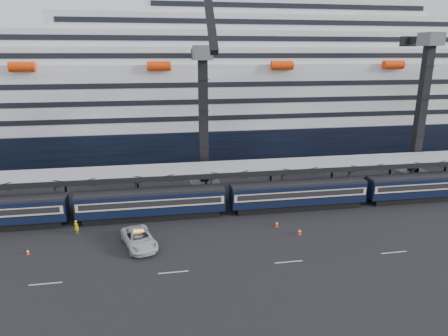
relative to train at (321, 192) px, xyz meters
The scene contains 11 objects.
ground 11.25m from the train, 65.06° to the right, with size 260.00×260.00×0.00m, color black.
train is the anchor object (origin of this frame).
canopy 6.85m from the train, 40.71° to the left, with size 130.00×6.25×5.53m.
cruise_ship 37.56m from the train, 84.34° to the left, with size 214.09×28.84×34.00m.
crane_dark_near 20.10m from the train, 150.76° to the left, with size 4.50×17.75×35.08m.
crane_dark_mid 23.83m from the train, 21.11° to the left, with size 4.50×18.24×39.64m.
pickup_truck 26.04m from the train, 162.63° to the right, with size 3.02×6.56×1.82m, color silver.
worker 32.55m from the train, behind, with size 0.63×0.41×1.73m, color yellow.
traffic_cone_b 37.51m from the train, 168.30° to the right, with size 0.34×0.34×0.68m.
traffic_cone_c 10.10m from the train, 126.92° to the right, with size 0.43×0.43×0.86m.
traffic_cone_d 9.76m from the train, 146.50° to the right, with size 0.41×0.41×0.81m.
Camera 1 is at (-27.04, -39.54, 20.99)m, focal length 32.00 mm.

